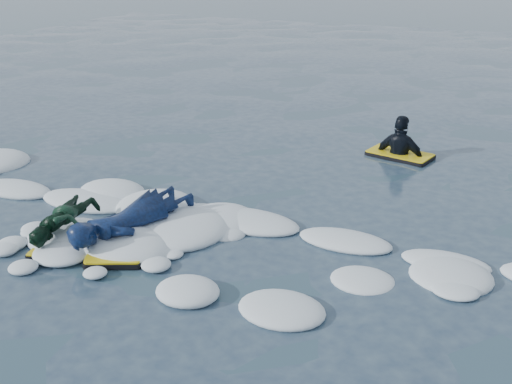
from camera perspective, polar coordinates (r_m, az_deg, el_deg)
ground at (r=6.66m, az=-6.23°, el=-8.79°), size 120.00×120.00×0.00m
foam_band at (r=7.46m, az=-2.27°, el=-5.13°), size 12.00×3.10×0.30m
prone_woman_unit at (r=7.75m, az=-11.07°, el=-2.53°), size 1.07×1.86×0.46m
prone_child_unit at (r=7.91m, az=-16.69°, el=-2.75°), size 0.60×1.16×0.42m
waiting_rider_unit at (r=10.80m, az=12.63°, el=2.70°), size 1.13×0.79×1.54m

